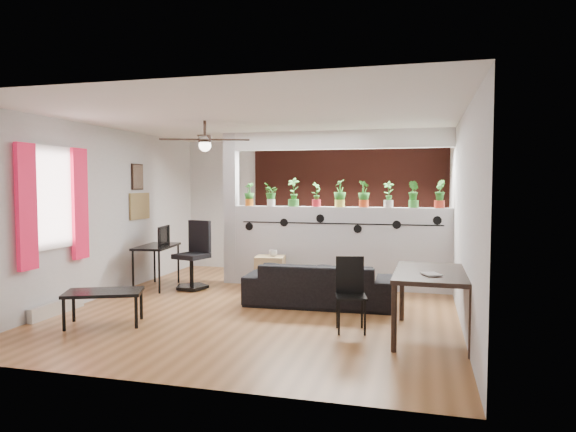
{
  "coord_description": "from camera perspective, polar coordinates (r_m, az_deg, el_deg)",
  "views": [
    {
      "loc": [
        2.12,
        -6.9,
        1.72
      ],
      "look_at": [
        0.15,
        0.6,
        1.24
      ],
      "focal_mm": 32.0,
      "sensor_mm": 36.0,
      "label": 1
    }
  ],
  "objects": [
    {
      "name": "room_shell",
      "position": [
        7.23,
        -2.37,
        0.19
      ],
      "size": [
        6.3,
        7.1,
        2.9
      ],
      "color": "brown",
      "rests_on": "ground"
    },
    {
      "name": "partition_wall",
      "position": [
        8.57,
        5.75,
        -3.5
      ],
      "size": [
        3.6,
        0.18,
        1.35
      ],
      "primitive_type": "cube",
      "color": "#BCBCC1",
      "rests_on": "ground"
    },
    {
      "name": "ceiling_header",
      "position": [
        8.54,
        5.82,
        8.41
      ],
      "size": [
        3.6,
        0.18,
        0.3
      ],
      "primitive_type": "cube",
      "color": "silver",
      "rests_on": "room_shell"
    },
    {
      "name": "pier_column",
      "position": [
        9.01,
        -6.31,
        0.83
      ],
      "size": [
        0.22,
        0.2,
        2.6
      ],
      "primitive_type": "cube",
      "color": "#BCBCC1",
      "rests_on": "ground"
    },
    {
      "name": "brick_panel",
      "position": [
        9.97,
        7.09,
        1.08
      ],
      "size": [
        3.9,
        0.05,
        2.6
      ],
      "primitive_type": "cube",
      "color": "brown",
      "rests_on": "ground"
    },
    {
      "name": "vine_decal",
      "position": [
        8.44,
        5.66,
        -0.85
      ],
      "size": [
        3.31,
        0.01,
        0.3
      ],
      "color": "black",
      "rests_on": "partition_wall"
    },
    {
      "name": "window_assembly",
      "position": [
        7.38,
        -24.64,
        1.56
      ],
      "size": [
        0.09,
        1.3,
        1.55
      ],
      "color": "white",
      "rests_on": "room_shell"
    },
    {
      "name": "baseboard_heater",
      "position": [
        7.55,
        -24.27,
        -9.27
      ],
      "size": [
        0.08,
        1.0,
        0.18
      ],
      "primitive_type": "cube",
      "color": "beige",
      "rests_on": "ground"
    },
    {
      "name": "corkboard",
      "position": [
        9.16,
        -16.15,
        1.07
      ],
      "size": [
        0.03,
        0.6,
        0.45
      ],
      "primitive_type": "cube",
      "color": "olive",
      "rests_on": "room_shell"
    },
    {
      "name": "framed_art",
      "position": [
        9.11,
        -16.38,
        4.2
      ],
      "size": [
        0.03,
        0.34,
        0.44
      ],
      "color": "#8C7259",
      "rests_on": "room_shell"
    },
    {
      "name": "ceiling_fan",
      "position": [
        7.25,
        -9.22,
        8.18
      ],
      "size": [
        1.19,
        1.19,
        0.43
      ],
      "color": "black",
      "rests_on": "room_shell"
    },
    {
      "name": "potted_plant_0",
      "position": [
        8.89,
        -4.34,
        2.5
      ],
      "size": [
        0.24,
        0.21,
        0.4
      ],
      "color": "orange",
      "rests_on": "partition_wall"
    },
    {
      "name": "potted_plant_1",
      "position": [
        8.77,
        -1.89,
        2.48
      ],
      "size": [
        0.2,
        0.23,
        0.4
      ],
      "color": "silver",
      "rests_on": "partition_wall"
    },
    {
      "name": "potted_plant_2",
      "position": [
        8.66,
        0.61,
        2.76
      ],
      "size": [
        0.29,
        0.25,
        0.49
      ],
      "color": "green",
      "rests_on": "partition_wall"
    },
    {
      "name": "potted_plant_3",
      "position": [
        8.58,
        3.17,
        2.51
      ],
      "size": [
        0.25,
        0.26,
        0.41
      ],
      "color": "red",
      "rests_on": "partition_wall"
    },
    {
      "name": "potted_plant_4",
      "position": [
        8.51,
        5.78,
        2.62
      ],
      "size": [
        0.24,
        0.28,
        0.45
      ],
      "color": "#EADB52",
      "rests_on": "partition_wall"
    },
    {
      "name": "potted_plant_5",
      "position": [
        8.45,
        8.43,
        2.54
      ],
      "size": [
        0.29,
        0.28,
        0.44
      ],
      "color": "#D04118",
      "rests_on": "partition_wall"
    },
    {
      "name": "potted_plant_6",
      "position": [
        8.42,
        11.11,
        2.47
      ],
      "size": [
        0.22,
        0.18,
        0.43
      ],
      "color": "silver",
      "rests_on": "partition_wall"
    },
    {
      "name": "potted_plant_7",
      "position": [
        8.4,
        13.8,
        2.45
      ],
      "size": [
        0.27,
        0.28,
        0.43
      ],
      "color": "#378D33",
      "rests_on": "partition_wall"
    },
    {
      "name": "potted_plant_8",
      "position": [
        8.41,
        16.49,
        2.45
      ],
      "size": [
        0.22,
        0.25,
        0.44
      ],
      "color": "#AC2D1B",
      "rests_on": "partition_wall"
    },
    {
      "name": "sofa",
      "position": [
        7.4,
        3.48,
        -7.62
      ],
      "size": [
        2.01,
        0.85,
        0.58
      ],
      "primitive_type": "imported",
      "rotation": [
        0.0,
        0.0,
        3.18
      ],
      "color": "black",
      "rests_on": "ground"
    },
    {
      "name": "cube_shelf",
      "position": [
        8.39,
        -2.0,
        -6.37
      ],
      "size": [
        0.51,
        0.46,
        0.56
      ],
      "primitive_type": "cube",
      "rotation": [
        0.0,
        0.0,
        0.13
      ],
      "color": "tan",
      "rests_on": "ground"
    },
    {
      "name": "cup",
      "position": [
        8.32,
        -1.67,
        -4.14
      ],
      "size": [
        0.16,
        0.16,
        0.1
      ],
      "primitive_type": "imported",
      "rotation": [
        0.0,
        0.0,
        -0.22
      ],
      "color": "gray",
      "rests_on": "cube_shelf"
    },
    {
      "name": "computer_desk",
      "position": [
        8.83,
        -14.4,
        -3.62
      ],
      "size": [
        0.64,
        1.04,
        0.71
      ],
      "color": "black",
      "rests_on": "ground"
    },
    {
      "name": "monitor",
      "position": [
        8.94,
        -13.95,
        -2.53
      ],
      "size": [
        0.31,
        0.1,
        0.17
      ],
      "primitive_type": "imported",
      "rotation": [
        0.0,
        0.0,
        1.74
      ],
      "color": "black",
      "rests_on": "computer_desk"
    },
    {
      "name": "office_chair",
      "position": [
        8.62,
        -10.38,
        -4.77
      ],
      "size": [
        0.57,
        0.58,
        1.1
      ],
      "color": "black",
      "rests_on": "ground"
    },
    {
      "name": "dining_table",
      "position": [
        6.01,
        15.81,
        -6.69
      ],
      "size": [
        0.86,
        1.39,
        0.75
      ],
      "color": "black",
      "rests_on": "ground"
    },
    {
      "name": "book",
      "position": [
        5.7,
        14.87,
        -6.31
      ],
      "size": [
        0.24,
        0.27,
        0.02
      ],
      "primitive_type": "imported",
      "rotation": [
        0.0,
        0.0,
        0.4
      ],
      "color": "gray",
      "rests_on": "dining_table"
    },
    {
      "name": "folding_chair",
      "position": [
        6.15,
        6.93,
        -7.84
      ],
      "size": [
        0.42,
        0.42,
        0.87
      ],
      "color": "black",
      "rests_on": "ground"
    },
    {
      "name": "coffee_table",
      "position": [
        6.73,
        -19.79,
        -8.21
      ],
      "size": [
        1.03,
        0.81,
        0.42
      ],
      "color": "black",
      "rests_on": "ground"
    }
  ]
}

